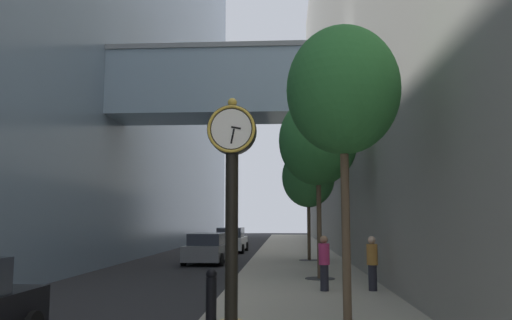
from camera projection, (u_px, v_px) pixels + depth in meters
ground_plane at (251, 261)px, 27.73m from camera, size 110.00×110.00×0.00m
sidewalk_right at (296, 256)px, 30.57m from camera, size 5.13×80.00×0.14m
building_block_right at (405, 13)px, 31.94m from camera, size 9.00×80.00×30.69m
street_clock at (232, 210)px, 8.53m from camera, size 0.84×0.55×4.30m
bollard_third at (211, 294)px, 10.82m from camera, size 0.24×0.24×1.13m
street_tree_near at (343, 91)px, 10.82m from camera, size 2.43×2.43×6.36m
street_tree_mid_near at (318, 141)px, 19.11m from camera, size 2.98×2.98×6.87m
street_tree_mid_far at (308, 177)px, 27.29m from camera, size 2.85×2.85×6.10m
pedestrian_walking at (324, 261)px, 15.50m from camera, size 0.34×0.34×1.68m
pedestrian_by_clock at (372, 262)px, 15.52m from camera, size 0.48×0.48×1.66m
car_grey_mid at (208, 248)px, 26.55m from camera, size 2.24×4.74×1.58m
car_white_far at (231, 240)px, 35.44m from camera, size 2.16×4.71×1.72m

